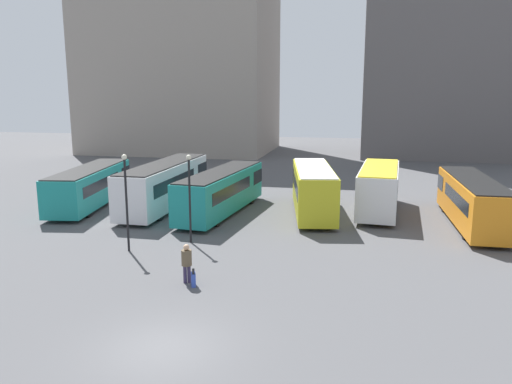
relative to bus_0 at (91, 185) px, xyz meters
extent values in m
plane|color=#4C4C4F|center=(13.22, -18.79, -1.56)|extent=(160.00, 160.00, 0.00)
cube|color=gray|center=(-5.70, 36.08, 13.14)|extent=(25.28, 17.47, 29.40)
cube|color=#5B5656|center=(30.84, 36.08, 13.35)|extent=(22.67, 11.98, 29.81)
cube|color=#19847F|center=(0.01, -0.09, -0.04)|extent=(4.11, 11.05, 2.51)
cube|color=black|center=(-0.64, 4.29, 0.28)|extent=(2.85, 2.34, 0.95)
cube|color=black|center=(0.16, -1.05, 0.28)|extent=(3.57, 7.21, 0.75)
cube|color=black|center=(0.01, -0.09, 1.26)|extent=(3.88, 10.81, 0.08)
cylinder|color=black|center=(-0.48, 3.22, -1.07)|extent=(2.56, 1.32, 0.97)
cylinder|color=black|center=(0.51, -3.40, -1.07)|extent=(2.56, 1.32, 0.97)
cube|color=silver|center=(5.61, 0.57, 0.17)|extent=(2.58, 11.95, 2.93)
cube|color=black|center=(5.63, 5.46, 0.54)|extent=(2.56, 2.20, 1.11)
cube|color=black|center=(5.60, -0.51, 0.54)|extent=(2.58, 7.65, 0.88)
cube|color=black|center=(5.61, 0.57, 1.68)|extent=(2.37, 11.71, 0.08)
cylinder|color=black|center=(5.63, 4.27, -1.08)|extent=(2.41, 0.98, 0.96)
cylinder|color=black|center=(5.58, -3.13, -1.08)|extent=(2.41, 0.98, 0.96)
cube|color=#19847F|center=(10.08, -0.24, 0.02)|extent=(3.54, 11.33, 2.63)
cube|color=black|center=(10.55, 4.30, 0.35)|extent=(2.64, 2.29, 1.00)
cube|color=black|center=(9.98, -1.24, 0.35)|extent=(3.15, 7.34, 0.79)
cube|color=black|center=(10.08, -0.24, 1.37)|extent=(3.32, 11.09, 0.08)
cylinder|color=black|center=(10.44, 3.20, -1.08)|extent=(2.39, 1.18, 0.95)
cylinder|color=black|center=(9.73, -3.68, -1.08)|extent=(2.39, 1.18, 0.95)
cube|color=gold|center=(16.34, 0.70, 0.18)|extent=(3.99, 9.84, 2.95)
cube|color=black|center=(15.69, 4.57, 0.55)|extent=(2.74, 2.15, 1.12)
cube|color=black|center=(16.48, -0.15, 0.55)|extent=(3.45, 6.45, 0.88)
cube|color=white|center=(16.34, 0.70, 1.69)|extent=(3.77, 9.62, 0.08)
cylinder|color=black|center=(15.85, 3.62, -1.08)|extent=(2.47, 1.32, 0.95)
cylinder|color=black|center=(16.83, -2.23, -1.08)|extent=(2.47, 1.32, 0.95)
cube|color=silver|center=(20.76, 2.13, 0.15)|extent=(3.19, 9.20, 2.86)
cube|color=black|center=(21.05, 5.82, 0.51)|extent=(2.67, 1.86, 1.09)
cube|color=black|center=(20.70, 1.32, 0.51)|extent=(2.97, 5.96, 0.86)
cube|color=yellow|center=(20.76, 2.13, 1.63)|extent=(2.98, 9.00, 0.08)
cylinder|color=black|center=(20.98, 4.92, -1.05)|extent=(2.48, 1.20, 1.02)
cylinder|color=black|center=(20.55, -0.66, -1.05)|extent=(2.48, 1.20, 1.02)
cube|color=orange|center=(26.43, -0.16, 0.03)|extent=(2.60, 11.09, 2.66)
cube|color=black|center=(26.36, 4.37, 0.36)|extent=(2.50, 2.07, 1.01)
cube|color=black|center=(26.45, -1.15, 0.36)|extent=(2.57, 7.11, 0.80)
cube|color=black|center=(26.43, -0.16, 1.39)|extent=(2.40, 10.87, 0.08)
cylinder|color=black|center=(26.38, 3.27, -1.09)|extent=(2.35, 0.96, 0.93)
cylinder|color=black|center=(26.48, -3.58, -1.09)|extent=(2.35, 0.96, 0.93)
cylinder|color=#382D4C|center=(12.01, -13.16, -1.16)|extent=(0.20, 0.20, 0.80)
cylinder|color=#382D4C|center=(12.17, -13.10, -1.16)|extent=(0.20, 0.20, 0.80)
cylinder|color=brown|center=(12.09, -13.13, -0.41)|extent=(0.59, 0.59, 0.70)
sphere|color=tan|center=(12.09, -13.13, 0.07)|extent=(0.26, 0.26, 0.26)
cube|color=#334CB2|center=(12.49, -13.46, -1.26)|extent=(0.33, 0.47, 0.59)
cube|color=black|center=(12.55, -13.60, -0.83)|extent=(0.10, 0.06, 0.27)
cylinder|color=black|center=(10.27, -7.36, 0.81)|extent=(0.12, 0.12, 4.72)
sphere|color=beige|center=(10.27, -7.36, 3.25)|extent=(0.28, 0.28, 0.28)
cylinder|color=black|center=(7.55, -9.47, 0.91)|extent=(0.12, 0.12, 4.93)
sphere|color=beige|center=(7.55, -9.47, 3.46)|extent=(0.28, 0.28, 0.28)
camera|label=1|loc=(19.30, -32.91, 6.68)|focal=35.00mm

